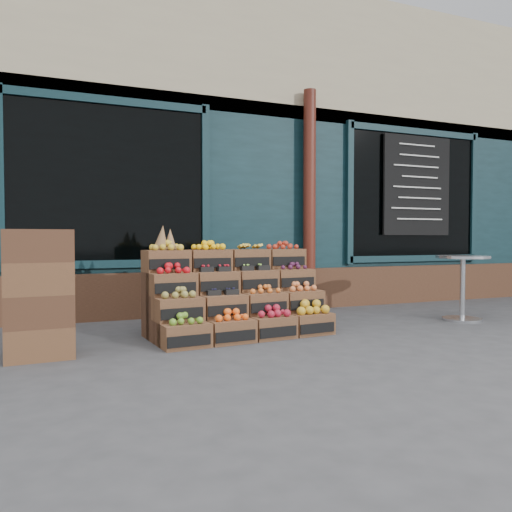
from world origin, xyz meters
name	(u,v)px	position (x,y,z in m)	size (l,w,h in m)	color
ground	(301,343)	(0.00, 0.00, 0.00)	(60.00, 60.00, 0.00)	#3A3A3D
shop_facade	(179,169)	(0.00, 5.11, 2.40)	(12.00, 6.24, 4.80)	#0D262C
crate_display	(235,301)	(-0.45, 0.69, 0.37)	(1.97, 1.08, 1.19)	brown
spare_crates	(39,294)	(-2.41, 0.30, 0.56)	(0.58, 0.42, 1.12)	brown
bistro_table	(462,280)	(2.53, 0.43, 0.52)	(0.66, 0.66, 0.83)	#B4B6BB
shopkeeper	(130,239)	(-1.26, 2.84, 1.03)	(0.75, 0.50, 2.07)	#195A25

